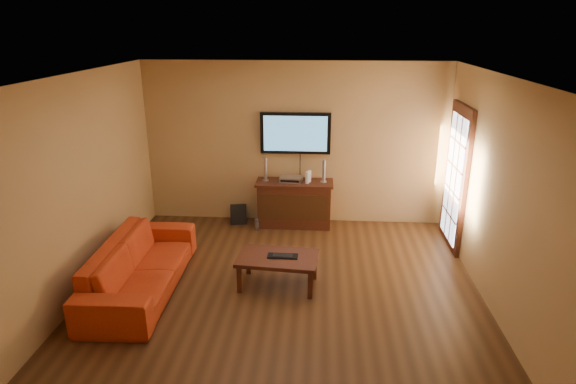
# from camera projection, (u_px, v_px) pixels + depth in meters

# --- Properties ---
(ground_plane) EXTENTS (5.00, 5.00, 0.00)m
(ground_plane) POSITION_uv_depth(u_px,v_px,m) (283.00, 295.00, 6.08)
(ground_plane) COLOR #3B2210
(ground_plane) RESTS_ON ground
(room_walls) EXTENTS (5.00, 5.00, 5.00)m
(room_walls) POSITION_uv_depth(u_px,v_px,m) (286.00, 153.00, 6.11)
(room_walls) COLOR tan
(room_walls) RESTS_ON ground
(french_door) EXTENTS (0.07, 1.02, 2.22)m
(french_door) POSITION_uv_depth(u_px,v_px,m) (456.00, 179.00, 7.18)
(french_door) COLOR #39170D
(french_door) RESTS_ON ground
(media_console) EXTENTS (1.27, 0.49, 0.77)m
(media_console) POSITION_uv_depth(u_px,v_px,m) (294.00, 203.00, 8.07)
(media_console) COLOR #39170D
(media_console) RESTS_ON ground
(television) EXTENTS (1.15, 0.08, 0.68)m
(television) POSITION_uv_depth(u_px,v_px,m) (295.00, 133.00, 7.88)
(television) COLOR black
(television) RESTS_ON ground
(coffee_table) EXTENTS (1.07, 0.70, 0.42)m
(coffee_table) POSITION_uv_depth(u_px,v_px,m) (278.00, 260.00, 6.19)
(coffee_table) COLOR #39170D
(coffee_table) RESTS_ON ground
(sofa) EXTENTS (0.71, 2.27, 0.88)m
(sofa) POSITION_uv_depth(u_px,v_px,m) (140.00, 258.00, 6.08)
(sofa) COLOR #BC3514
(sofa) RESTS_ON ground
(speaker_left) EXTENTS (0.11, 0.11, 0.40)m
(speaker_left) POSITION_uv_depth(u_px,v_px,m) (265.00, 170.00, 7.94)
(speaker_left) COLOR silver
(speaker_left) RESTS_ON media_console
(speaker_right) EXTENTS (0.10, 0.10, 0.37)m
(speaker_right) POSITION_uv_depth(u_px,v_px,m) (324.00, 172.00, 7.88)
(speaker_right) COLOR silver
(speaker_right) RESTS_ON media_console
(av_receiver) EXTENTS (0.38, 0.29, 0.08)m
(av_receiver) POSITION_uv_depth(u_px,v_px,m) (291.00, 179.00, 7.96)
(av_receiver) COLOR silver
(av_receiver) RESTS_ON media_console
(game_console) EXTENTS (0.09, 0.15, 0.20)m
(game_console) POSITION_uv_depth(u_px,v_px,m) (308.00, 177.00, 7.87)
(game_console) COLOR white
(game_console) RESTS_ON media_console
(subwoofer) EXTENTS (0.32, 0.32, 0.27)m
(subwoofer) POSITION_uv_depth(u_px,v_px,m) (239.00, 214.00, 8.28)
(subwoofer) COLOR black
(subwoofer) RESTS_ON ground
(bottle) EXTENTS (0.08, 0.08, 0.22)m
(bottle) POSITION_uv_depth(u_px,v_px,m) (257.00, 225.00, 7.94)
(bottle) COLOR white
(bottle) RESTS_ON ground
(keyboard) EXTENTS (0.39, 0.15, 0.02)m
(keyboard) POSITION_uv_depth(u_px,v_px,m) (283.00, 256.00, 6.17)
(keyboard) COLOR black
(keyboard) RESTS_ON coffee_table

